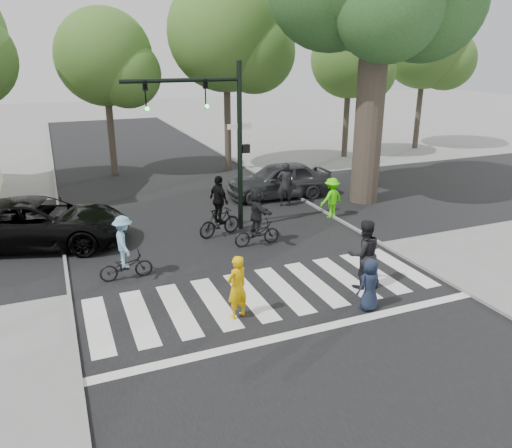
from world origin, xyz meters
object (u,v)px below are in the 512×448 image
at_px(traffic_signal, 217,125).
at_px(pedestrian_adult, 364,254).
at_px(car_suv, 39,223).
at_px(cyclist_right, 257,219).
at_px(car_grey, 279,180).
at_px(cyclist_left, 125,252).
at_px(cyclist_mid, 219,212).
at_px(pedestrian_child, 370,285).
at_px(pedestrian_woman, 237,287).

relative_size(traffic_signal, pedestrian_adult, 3.03).
height_order(pedestrian_adult, car_suv, pedestrian_adult).
bearing_deg(car_suv, cyclist_right, -95.29).
height_order(car_suv, car_grey, car_suv).
distance_m(cyclist_left, cyclist_right, 4.66).
bearing_deg(cyclist_right, cyclist_mid, 123.37).
relative_size(traffic_signal, pedestrian_child, 4.31).
bearing_deg(traffic_signal, pedestrian_child, -76.42).
xyz_separation_m(cyclist_left, car_grey, (7.72, 6.10, -0.03)).
bearing_deg(pedestrian_adult, cyclist_left, -19.70).
distance_m(traffic_signal, car_grey, 6.00).
bearing_deg(cyclist_right, car_grey, 57.91).
relative_size(pedestrian_child, cyclist_mid, 0.63).
bearing_deg(traffic_signal, cyclist_mid, -105.86).
distance_m(cyclist_right, car_grey, 5.99).
distance_m(cyclist_left, car_grey, 9.84).
bearing_deg(pedestrian_adult, car_suv, -32.40).
relative_size(pedestrian_adult, car_suv, 0.34).
bearing_deg(cyclist_mid, traffic_signal, 74.14).
bearing_deg(cyclist_mid, pedestrian_child, -74.56).
bearing_deg(cyclist_mid, pedestrian_adult, -66.14).
distance_m(traffic_signal, pedestrian_woman, 7.03).
height_order(cyclist_right, car_suv, cyclist_right).
bearing_deg(car_suv, cyclist_left, -132.26).
xyz_separation_m(pedestrian_child, car_grey, (2.25, 10.31, 0.11)).
bearing_deg(car_grey, car_suv, -73.85).
bearing_deg(cyclist_right, pedestrian_woman, -118.25).
bearing_deg(pedestrian_child, cyclist_left, -45.60).
xyz_separation_m(pedestrian_woman, cyclist_left, (-2.21, 3.32, 0.01)).
height_order(traffic_signal, pedestrian_child, traffic_signal).
bearing_deg(cyclist_left, car_suv, 120.86).
height_order(pedestrian_adult, car_grey, pedestrian_adult).
xyz_separation_m(traffic_signal, cyclist_mid, (-0.12, -0.43, -2.99)).
bearing_deg(cyclist_left, pedestrian_child, -37.58).
bearing_deg(traffic_signal, cyclist_left, -143.39).
height_order(pedestrian_child, car_grey, car_grey).
relative_size(cyclist_mid, cyclist_right, 1.07).
height_order(pedestrian_woman, cyclist_right, cyclist_right).
distance_m(pedestrian_child, cyclist_left, 6.91).
bearing_deg(pedestrian_adult, pedestrian_child, 70.50).
bearing_deg(car_suv, car_grey, -60.17).
bearing_deg(car_grey, traffic_signal, -46.97).
bearing_deg(car_grey, pedestrian_child, -9.11).
bearing_deg(pedestrian_woman, car_suv, -79.02).
distance_m(traffic_signal, cyclist_mid, 3.03).
height_order(cyclist_left, cyclist_mid, cyclist_mid).
height_order(traffic_signal, car_grey, traffic_signal).
relative_size(pedestrian_woman, cyclist_left, 0.86).
relative_size(pedestrian_child, cyclist_right, 0.67).
distance_m(pedestrian_woman, cyclist_right, 4.93).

